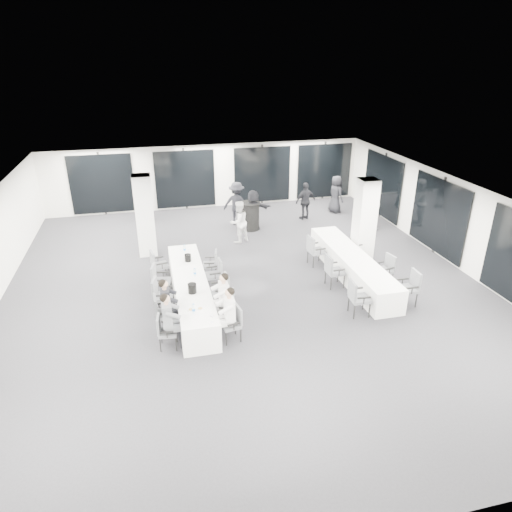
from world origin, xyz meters
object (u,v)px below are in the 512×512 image
at_px(chair_side_right_far, 361,243).
at_px(chair_side_right_near, 410,286).
at_px(standing_guest_b, 239,219).
at_px(standing_guest_d, 306,199).
at_px(chair_main_left_second, 162,311).
at_px(standing_guest_c, 237,201).
at_px(standing_guest_f, 253,207).
at_px(chair_main_left_far, 157,263).
at_px(chair_side_left_mid, 333,269).
at_px(chair_main_right_mid, 222,288).
at_px(chair_side_left_far, 314,249).
at_px(standing_guest_h, 371,202).
at_px(chair_main_left_mid, 160,294).
at_px(chair_main_right_second, 228,305).
at_px(chair_side_right_mid, 386,267).
at_px(ice_bucket_far, 188,258).
at_px(chair_main_right_far, 212,262).
at_px(chair_main_left_near, 164,330).
at_px(chair_main_right_near, 234,321).
at_px(ice_bucket_near, 192,288).
at_px(chair_main_right_fourth, 216,272).
at_px(banquet_table_side, 352,266).
at_px(chair_side_left_near, 357,296).
at_px(cocktail_table, 250,216).
at_px(standing_guest_e, 336,192).
at_px(chair_main_left_fourth, 159,279).
at_px(banquet_table_main, 191,291).
at_px(standing_guest_g, 143,198).

bearing_deg(chair_side_right_far, chair_side_right_near, 173.22).
bearing_deg(standing_guest_b, standing_guest_d, -177.91).
bearing_deg(chair_main_left_second, standing_guest_c, 154.19).
xyz_separation_m(standing_guest_b, standing_guest_f, (0.81, 1.17, 0.02)).
relative_size(chair_main_left_far, chair_side_left_mid, 0.96).
distance_m(chair_main_right_mid, chair_side_left_far, 3.90).
bearing_deg(standing_guest_h, standing_guest_d, 31.15).
xyz_separation_m(chair_side_left_far, standing_guest_d, (1.21, 4.39, 0.32)).
relative_size(chair_main_left_mid, standing_guest_f, 0.55).
distance_m(chair_main_right_second, chair_side_right_mid, 5.17).
relative_size(chair_main_right_mid, ice_bucket_far, 4.29).
bearing_deg(standing_guest_d, chair_main_right_far, 29.73).
distance_m(chair_main_left_near, chair_main_right_near, 1.65).
relative_size(chair_main_right_near, ice_bucket_near, 3.47).
relative_size(chair_main_left_second, standing_guest_b, 0.56).
relative_size(chair_main_right_fourth, standing_guest_f, 0.50).
relative_size(chair_main_left_near, chair_main_left_far, 0.90).
distance_m(chair_main_right_mid, standing_guest_f, 6.07).
bearing_deg(chair_main_left_far, chair_main_right_fourth, 47.75).
xyz_separation_m(chair_side_right_mid, standing_guest_h, (1.70, 4.54, 0.54)).
xyz_separation_m(chair_main_right_fourth, standing_guest_f, (2.19, 4.57, 0.39)).
xyz_separation_m(banquet_table_side, standing_guest_f, (-2.03, 4.83, 0.53)).
distance_m(banquet_table_side, chair_main_left_far, 6.01).
bearing_deg(chair_main_left_far, chair_main_left_near, -11.84).
xyz_separation_m(chair_main_right_near, standing_guest_f, (2.20, 7.31, 0.40)).
bearing_deg(chair_main_left_second, chair_side_left_near, 84.24).
height_order(standing_guest_b, ice_bucket_near, standing_guest_b).
relative_size(chair_main_right_mid, ice_bucket_near, 3.70).
bearing_deg(chair_main_left_mid, cocktail_table, 160.01).
height_order(standing_guest_e, standing_guest_h, standing_guest_h).
xyz_separation_m(cocktail_table, chair_main_left_fourth, (-3.75, -4.72, 0.00)).
bearing_deg(standing_guest_c, ice_bucket_far, 89.64).
distance_m(chair_main_left_fourth, chair_main_right_near, 3.09).
bearing_deg(chair_main_right_mid, standing_guest_d, -39.98).
bearing_deg(standing_guest_h, cocktail_table, 56.13).
relative_size(chair_main_right_fourth, ice_bucket_near, 3.54).
bearing_deg(chair_main_right_mid, chair_side_left_near, -114.98).
bearing_deg(chair_main_left_near, banquet_table_main, 163.98).
bearing_deg(standing_guest_g, chair_main_left_mid, -63.77).
xyz_separation_m(chair_side_right_near, chair_side_right_far, (0.00, 3.07, 0.03)).
bearing_deg(banquet_table_main, chair_main_right_near, -67.55).
relative_size(chair_side_right_near, chair_side_right_far, 0.96).
bearing_deg(standing_guest_g, banquet_table_side, -23.91).
xyz_separation_m(banquet_table_side, chair_main_right_far, (-4.23, 1.02, 0.12)).
distance_m(chair_main_right_second, standing_guest_e, 9.96).
relative_size(chair_main_left_far, standing_guest_g, 0.48).
relative_size(chair_main_left_second, chair_main_right_second, 1.08).
bearing_deg(chair_main_right_near, chair_side_right_mid, -78.90).
relative_size(banquet_table_side, standing_guest_b, 2.82).
height_order(chair_main_right_mid, standing_guest_f, standing_guest_f).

